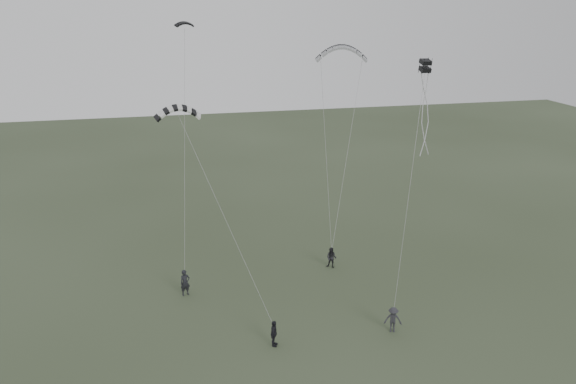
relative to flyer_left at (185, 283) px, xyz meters
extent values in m
plane|color=#323D27|center=(6.36, -4.84, -0.92)|extent=(140.00, 140.00, 0.00)
imported|color=black|center=(0.00, 0.00, 0.00)|extent=(0.77, 0.62, 1.85)
imported|color=black|center=(10.95, 1.78, -0.12)|extent=(0.99, 0.95, 1.61)
imported|color=black|center=(4.71, -7.22, -0.11)|extent=(0.77, 1.03, 1.63)
imported|color=#2A292F|center=(12.05, -7.36, -0.10)|extent=(1.20, 0.94, 1.64)
camera|label=1|loc=(-0.72, -34.85, 18.20)|focal=35.00mm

